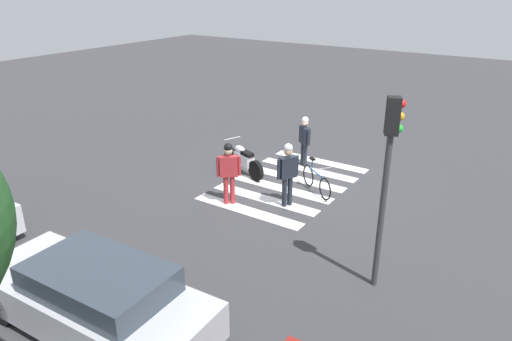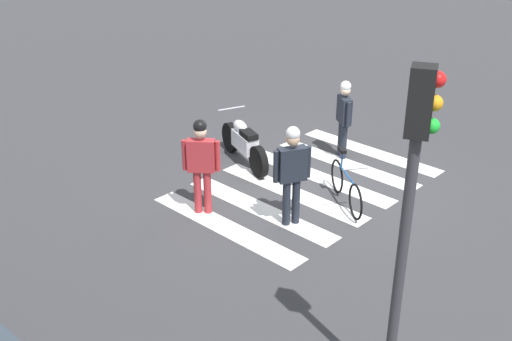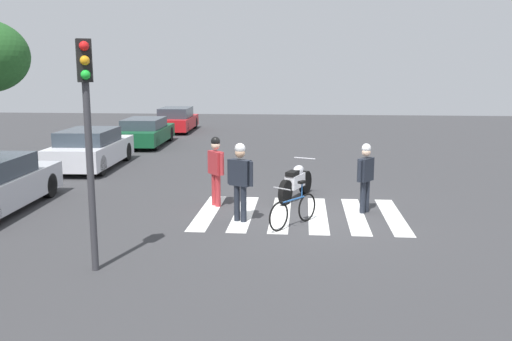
# 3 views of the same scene
# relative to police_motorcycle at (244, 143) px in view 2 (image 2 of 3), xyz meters

# --- Properties ---
(ground_plane) EXTENTS (60.00, 60.00, 0.00)m
(ground_plane) POSITION_rel_police_motorcycle_xyz_m (-1.62, -0.11, -0.46)
(ground_plane) COLOR #38383A
(police_motorcycle) EXTENTS (2.00, 0.97, 1.05)m
(police_motorcycle) POSITION_rel_police_motorcycle_xyz_m (0.00, 0.00, 0.00)
(police_motorcycle) COLOR black
(police_motorcycle) RESTS_ON ground_plane
(leaning_bicycle) EXTENTS (1.42, 1.03, 0.99)m
(leaning_bicycle) POSITION_rel_police_motorcycle_xyz_m (-2.64, 0.01, -0.09)
(leaning_bicycle) COLOR black
(leaning_bicycle) RESTS_ON ground_plane
(officer_on_foot) EXTENTS (0.54, 0.43, 1.71)m
(officer_on_foot) POSITION_rel_police_motorcycle_xyz_m (-1.30, -1.71, 0.52)
(officer_on_foot) COLOR #1E232D
(officer_on_foot) RESTS_ON ground_plane
(officer_by_motorcycle) EXTENTS (0.40, 0.62, 1.83)m
(officer_by_motorcycle) POSITION_rel_police_motorcycle_xyz_m (-2.37, 1.24, 0.60)
(officer_by_motorcycle) COLOR #1E232D
(officer_by_motorcycle) RESTS_ON ground_plane
(pedestrian_bystander) EXTENTS (0.55, 0.46, 1.80)m
(pedestrian_bystander) POSITION_rel_police_motorcycle_xyz_m (-0.94, 2.03, 0.58)
(pedestrian_bystander) COLOR #B22D33
(pedestrian_bystander) RESTS_ON ground_plane
(crosswalk_stripes) EXTENTS (3.40, 4.95, 0.01)m
(crosswalk_stripes) POSITION_rel_police_motorcycle_xyz_m (-1.62, -0.11, -0.46)
(crosswalk_stripes) COLOR silver
(crosswalk_stripes) RESTS_ON ground_plane
(traffic_light_pole) EXTENTS (0.36, 0.32, 3.97)m
(traffic_light_pole) POSITION_rel_police_motorcycle_xyz_m (-5.74, 3.42, 2.22)
(traffic_light_pole) COLOR #38383D
(traffic_light_pole) RESTS_ON ground_plane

